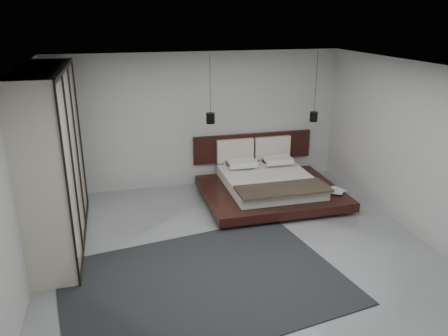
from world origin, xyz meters
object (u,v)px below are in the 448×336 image
object	(u,v)px
pendant_right	(314,116)
wardrobe	(53,160)
rug	(204,282)
bed	(268,184)
pendant_left	(210,118)
lattice_screen	(47,142)

from	to	relation	value
pendant_right	wardrobe	bearing A→B (deg)	-165.32
wardrobe	rug	size ratio (longest dim) A/B	0.75
bed	rug	distance (m)	3.23
pendant_left	wardrobe	xyz separation A→B (m)	(-2.77, -1.29, -0.21)
wardrobe	pendant_left	bearing A→B (deg)	25.07
rug	wardrobe	bearing A→B (deg)	138.99
pendant_left	pendant_right	world-z (taller)	same
lattice_screen	wardrobe	size ratio (longest dim) A/B	0.92
pendant_left	pendant_right	bearing A→B (deg)	0.00
lattice_screen	pendant_right	world-z (taller)	pendant_right
pendant_left	wardrobe	world-z (taller)	pendant_left
wardrobe	pendant_right	bearing A→B (deg)	14.68
lattice_screen	wardrobe	bearing A→B (deg)	-80.01
bed	pendant_right	bearing A→B (deg)	20.38
wardrobe	rug	xyz separation A→B (m)	(1.98, -1.72, -1.39)
pendant_left	lattice_screen	bearing A→B (deg)	177.47
lattice_screen	wardrobe	world-z (taller)	wardrobe
pendant_right	pendant_left	bearing A→B (deg)	180.00
bed	pendant_right	size ratio (longest dim) A/B	1.90
pendant_right	bed	bearing A→B (deg)	-159.62
pendant_right	rug	world-z (taller)	pendant_right
pendant_left	pendant_right	size ratio (longest dim) A/B	0.94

